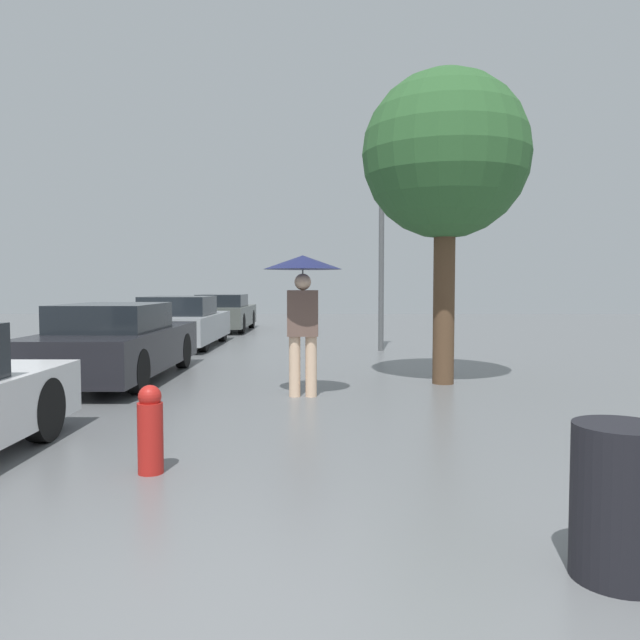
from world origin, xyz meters
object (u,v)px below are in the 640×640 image
street_lamp (381,237)px  parked_car_farthest (223,313)px  parked_car_third (180,323)px  tree (445,157)px  parked_car_second (117,343)px  pedestrian (303,286)px  fire_hydrant (150,429)px  trash_bin (620,502)px

street_lamp → parked_car_farthest: bearing=127.0°
parked_car_third → parked_car_farthest: bearing=87.7°
tree → street_lamp: bearing=96.4°
parked_car_second → street_lamp: size_ratio=1.02×
pedestrian → parked_car_second: bearing=153.6°
parked_car_farthest → fire_hydrant: (1.99, -15.79, -0.22)m
pedestrian → parked_car_third: size_ratio=0.46×
parked_car_second → tree: size_ratio=0.93×
street_lamp → trash_bin: (0.25, -11.33, -2.24)m
parked_car_third → parked_car_farthest: size_ratio=1.00×
pedestrian → tree: bearing=28.2°
pedestrian → fire_hydrant: 3.87m
pedestrian → street_lamp: size_ratio=0.44×
tree → trash_bin: tree is taller
pedestrian → tree: size_ratio=0.40×
tree → trash_bin: bearing=-92.6°
parked_car_second → fire_hydrant: bearing=-68.7°
pedestrian → parked_car_third: (-3.33, 6.99, -0.95)m
tree → parked_car_farthest: bearing=115.4°
tree → fire_hydrant: tree is taller
pedestrian → street_lamp: bearing=75.0°
parked_car_second → tree: 6.02m
parked_car_second → parked_car_farthest: (-0.02, 10.73, -0.01)m
pedestrian → parked_car_second: size_ratio=0.44×
fire_hydrant → street_lamp: bearing=74.0°
parked_car_third → tree: tree is taller
pedestrian → trash_bin: bearing=-70.7°
pedestrian → tree: (2.15, 1.16, 1.97)m
parked_car_farthest → tree: bearing=-64.6°
parked_car_third → trash_bin: size_ratio=5.11×
parked_car_third → parked_car_farthest: (0.21, 5.28, -0.00)m
parked_car_second → parked_car_farthest: size_ratio=1.06×
street_lamp → trash_bin: street_lamp is taller
street_lamp → parked_car_third: bearing=168.7°
parked_car_second → parked_car_third: parked_car_third is taller
pedestrian → street_lamp: 6.32m
parked_car_second → pedestrian: bearing=-26.4°
tree → fire_hydrant: bearing=-125.1°
trash_bin → pedestrian: bearing=109.3°
pedestrian → fire_hydrant: size_ratio=2.66×
street_lamp → fire_hydrant: (-2.74, -9.52, -2.28)m
parked_car_third → fire_hydrant: size_ratio=5.74×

